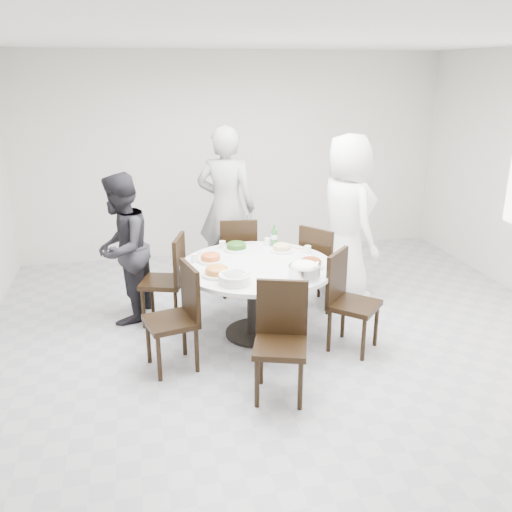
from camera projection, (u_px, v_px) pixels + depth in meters
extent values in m
cube|color=#A9A9AE|center=(294.00, 346.00, 5.27)|extent=(6.00, 6.00, 0.01)
cube|color=white|center=(302.00, 36.00, 4.36)|extent=(6.00, 6.00, 0.01)
cube|color=silver|center=(235.00, 156.00, 7.58)|extent=(6.00, 0.01, 2.80)
cylinder|color=white|center=(257.00, 300.00, 5.38)|extent=(1.50, 1.50, 0.75)
cube|color=black|center=(324.00, 266.00, 6.02)|extent=(0.59, 0.59, 0.95)
cube|color=black|center=(238.00, 255.00, 6.37)|extent=(0.47, 0.47, 0.95)
cube|color=black|center=(162.00, 280.00, 5.62)|extent=(0.53, 0.53, 0.95)
cube|color=black|center=(171.00, 319.00, 4.74)|extent=(0.50, 0.50, 0.95)
cube|color=black|center=(280.00, 344.00, 4.31)|extent=(0.53, 0.53, 0.95)
cube|color=black|center=(354.00, 303.00, 5.07)|extent=(0.59, 0.59, 0.95)
imported|color=white|center=(346.00, 219.00, 6.11)|extent=(0.75, 1.02, 1.90)
imported|color=black|center=(226.00, 208.00, 6.50)|extent=(0.84, 0.72, 1.95)
imported|color=black|center=(122.00, 249.00, 5.60)|extent=(0.81, 0.92, 1.57)
cylinder|color=white|center=(236.00, 247.00, 5.66)|extent=(0.26, 0.26, 0.07)
cylinder|color=white|center=(282.00, 249.00, 5.62)|extent=(0.24, 0.24, 0.06)
cylinder|color=white|center=(211.00, 259.00, 5.32)|extent=(0.25, 0.25, 0.07)
cylinder|color=white|center=(311.00, 264.00, 5.18)|extent=(0.26, 0.26, 0.06)
cylinder|color=white|center=(217.00, 272.00, 4.96)|extent=(0.28, 0.28, 0.07)
cylinder|color=silver|center=(304.00, 272.00, 4.88)|extent=(0.29, 0.29, 0.12)
cylinder|color=white|center=(235.00, 279.00, 4.78)|extent=(0.28, 0.28, 0.09)
cylinder|color=#2A6A2E|center=(274.00, 235.00, 5.78)|extent=(0.07, 0.07, 0.23)
cylinder|color=white|center=(247.00, 243.00, 5.80)|extent=(0.07, 0.07, 0.08)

